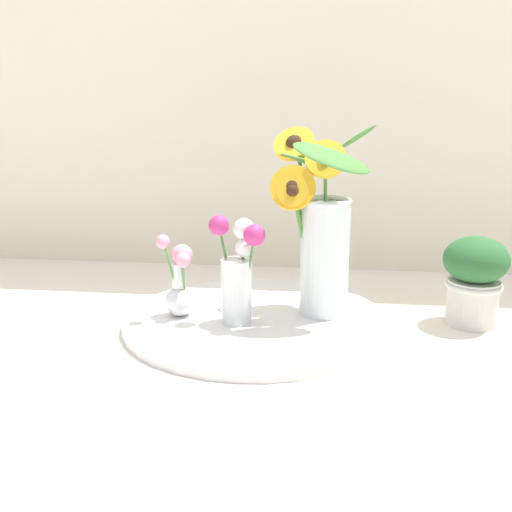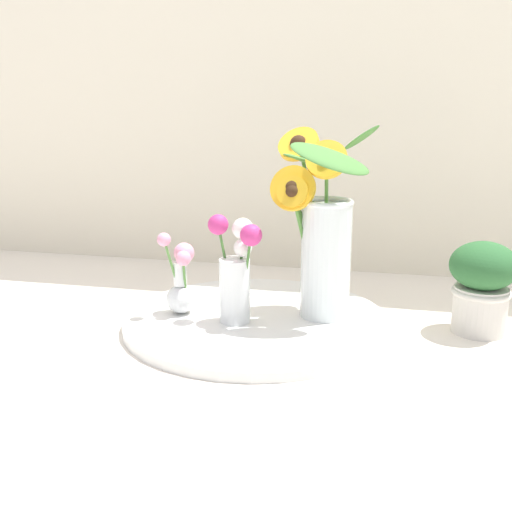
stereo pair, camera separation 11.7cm
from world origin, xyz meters
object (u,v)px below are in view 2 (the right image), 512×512
mason_jar_sunflowers (323,236)px  vase_bulb_right (181,280)px  potted_plant (482,283)px  serving_tray (256,320)px  vase_small_center (236,270)px

mason_jar_sunflowers → vase_bulb_right: mason_jar_sunflowers is taller
mason_jar_sunflowers → potted_plant: bearing=4.5°
vase_bulb_right → serving_tray: bearing=5.9°
serving_tray → mason_jar_sunflowers: bearing=15.7°
serving_tray → mason_jar_sunflowers: 0.22m
serving_tray → potted_plant: (0.43, 0.06, 0.09)m
vase_small_center → mason_jar_sunflowers: bearing=25.0°
vase_bulb_right → potted_plant: size_ratio=0.94×
mason_jar_sunflowers → serving_tray: bearing=-164.3°
vase_small_center → serving_tray: bearing=51.0°
vase_small_center → potted_plant: 0.47m
serving_tray → vase_small_center: 0.12m
vase_bulb_right → potted_plant: vase_bulb_right is taller
serving_tray → potted_plant: 0.44m
mason_jar_sunflowers → vase_bulb_right: (-0.28, -0.05, -0.09)m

